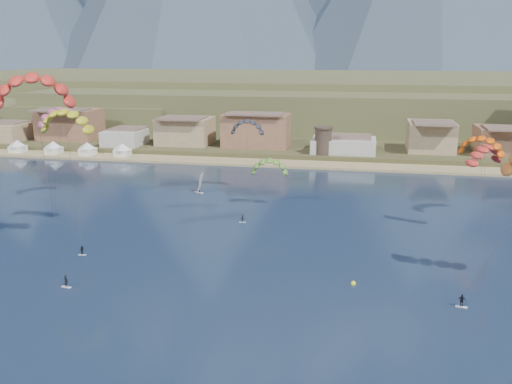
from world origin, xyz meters
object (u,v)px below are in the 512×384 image
(watchtower, at_px, (323,140))
(kitesurfer_green, at_px, (269,164))
(kitesurfer_red, at_px, (33,85))
(kitesurfer_yellow, at_px, (66,118))
(buoy, at_px, (353,284))
(windsurfer, at_px, (199,187))

(watchtower, xyz_separation_m, kitesurfer_green, (-7.20, -56.27, 3.25))
(kitesurfer_green, bearing_deg, kitesurfer_red, -128.31)
(kitesurfer_red, relative_size, kitesurfer_yellow, 1.26)
(watchtower, bearing_deg, kitesurfer_red, -111.52)
(kitesurfer_yellow, height_order, kitesurfer_green, kitesurfer_yellow)
(kitesurfer_yellow, relative_size, buoy, 33.19)
(kitesurfer_green, relative_size, windsurfer, 3.03)
(kitesurfer_red, relative_size, kitesurfer_green, 2.20)
(kitesurfer_yellow, xyz_separation_m, buoy, (51.89, -13.82, -21.57))
(windsurfer, relative_size, buoy, 6.29)
(buoy, bearing_deg, kitesurfer_green, 116.61)
(kitesurfer_yellow, distance_m, buoy, 57.87)
(watchtower, xyz_separation_m, kitesurfer_red, (-37.14, -94.18, 21.85))
(kitesurfer_yellow, bearing_deg, watchtower, 63.80)
(watchtower, distance_m, windsurfer, 53.49)
(watchtower, xyz_separation_m, kitesurfer_yellow, (-39.82, -80.92, 15.33))
(kitesurfer_yellow, bearing_deg, buoy, -14.91)
(watchtower, xyz_separation_m, buoy, (12.07, -94.74, -6.24))
(watchtower, height_order, kitesurfer_green, kitesurfer_green)
(kitesurfer_yellow, xyz_separation_m, kitesurfer_green, (32.62, 24.65, -12.08))
(watchtower, bearing_deg, kitesurfer_yellow, -116.20)
(kitesurfer_yellow, relative_size, windsurfer, 5.27)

